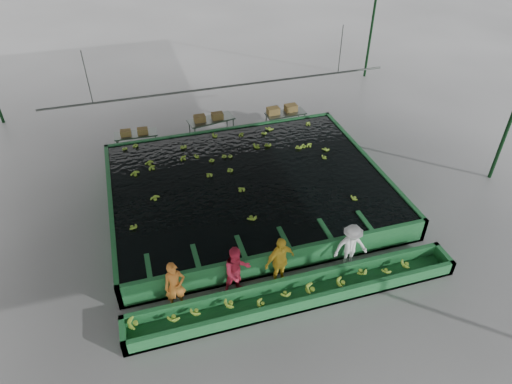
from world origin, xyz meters
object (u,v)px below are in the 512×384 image
object	(u,v)px
packing_table_left	(137,142)
packing_table_mid	(212,128)
sorting_trough	(297,294)
packing_table_right	(285,121)
flotation_tank	(248,188)
box_stack_left	(135,134)
worker_d	(351,247)
worker_c	(280,261)
worker_b	(237,271)
box_stack_mid	(209,120)
worker_a	(175,286)
box_stack_right	(282,112)

from	to	relation	value
packing_table_left	packing_table_mid	bearing A→B (deg)	2.49
sorting_trough	packing_table_right	size ratio (longest dim) A/B	5.43
flotation_tank	box_stack_left	world-z (taller)	box_stack_left
packing_table_mid	box_stack_left	xyz separation A→B (m)	(-3.39, -0.21, 0.36)
worker_d	packing_table_right	size ratio (longest dim) A/B	0.89
sorting_trough	box_stack_left	size ratio (longest dim) A/B	8.70
packing_table_left	packing_table_mid	size ratio (longest dim) A/B	0.88
worker_c	packing_table_left	size ratio (longest dim) A/B	0.98
flotation_tank	worker_d	xyz separation A→B (m)	(2.05, -4.30, 0.37)
flotation_tank	worker_b	bearing A→B (deg)	-110.11
box_stack_left	packing_table_right	bearing A→B (deg)	-0.18
packing_table_right	box_stack_mid	world-z (taller)	box_stack_mid
worker_d	box_stack_left	bearing A→B (deg)	129.55
worker_a	packing_table_mid	size ratio (longest dim) A/B	0.80
flotation_tank	packing_table_right	bearing A→B (deg)	55.86
worker_b	box_stack_left	distance (m)	9.21
worker_a	packing_table_right	bearing A→B (deg)	50.74
packing_table_mid	box_stack_left	distance (m)	3.42
flotation_tank	packing_table_mid	distance (m)	4.88
packing_table_mid	box_stack_mid	world-z (taller)	box_stack_mid
packing_table_right	box_stack_right	distance (m)	0.45
worker_a	worker_b	size ratio (longest dim) A/B	0.95
worker_b	worker_c	bearing A→B (deg)	-7.90
sorting_trough	worker_d	size ratio (longest dim) A/B	6.08
box_stack_mid	sorting_trough	bearing A→B (deg)	-87.44
worker_a	worker_b	xyz separation A→B (m)	(1.79, 0.00, 0.04)
packing_table_mid	packing_table_left	bearing A→B (deg)	-177.51
box_stack_right	packing_table_left	bearing A→B (deg)	-179.94
worker_d	worker_c	bearing A→B (deg)	-173.23
box_stack_left	worker_a	bearing A→B (deg)	-87.77
worker_d	box_stack_right	xyz separation A→B (m)	(0.95, 9.03, 0.02)
flotation_tank	worker_c	xyz separation A→B (m)	(-0.27, -4.30, 0.43)
packing_table_left	box_stack_mid	xyz separation A→B (m)	(3.23, 0.09, 0.52)
packing_table_right	worker_d	bearing A→B (deg)	-96.98
worker_a	box_stack_right	bearing A→B (deg)	51.64
packing_table_mid	packing_table_right	xyz separation A→B (m)	(3.46, -0.24, -0.05)
sorting_trough	worker_d	xyz separation A→B (m)	(2.05, 0.80, 0.57)
box_stack_left	packing_table_mid	bearing A→B (deg)	3.62
worker_a	box_stack_mid	xyz separation A→B (m)	(2.93, 9.11, 0.11)
sorting_trough	flotation_tank	bearing A→B (deg)	90.00
worker_d	box_stack_right	size ratio (longest dim) A/B	1.15
flotation_tank	worker_b	size ratio (longest dim) A/B	5.76
box_stack_mid	worker_d	bearing A→B (deg)	-74.71
worker_b	packing_table_mid	bearing A→B (deg)	74.34
worker_b	worker_a	bearing A→B (deg)	172.10
worker_c	packing_table_right	bearing A→B (deg)	51.67
packing_table_mid	packing_table_right	bearing A→B (deg)	-3.90
packing_table_right	packing_table_left	bearing A→B (deg)	179.24
box_stack_left	flotation_tank	bearing A→B (deg)	-51.37
box_stack_left	box_stack_mid	distance (m)	3.28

